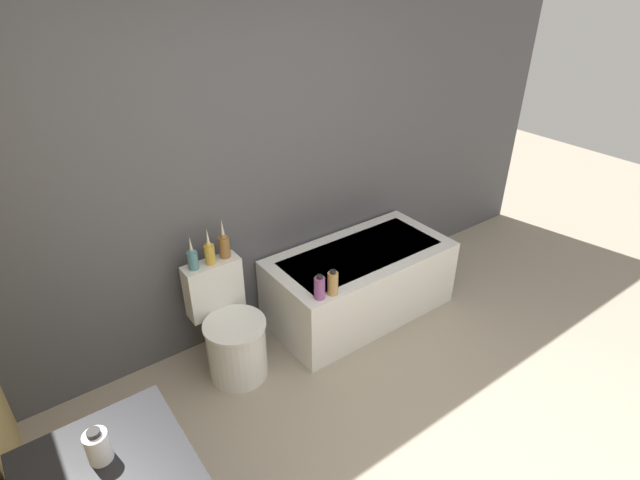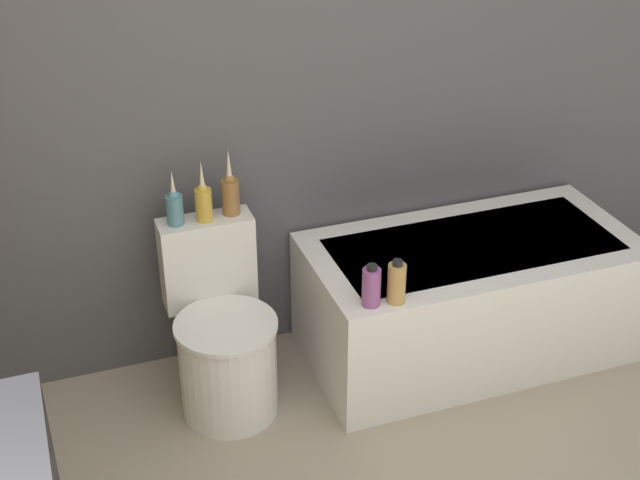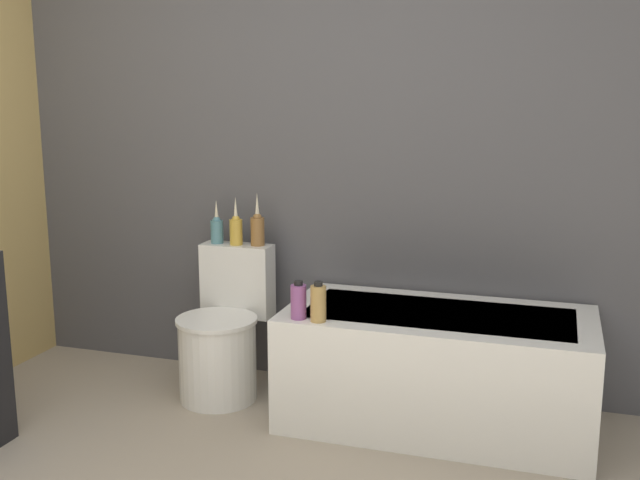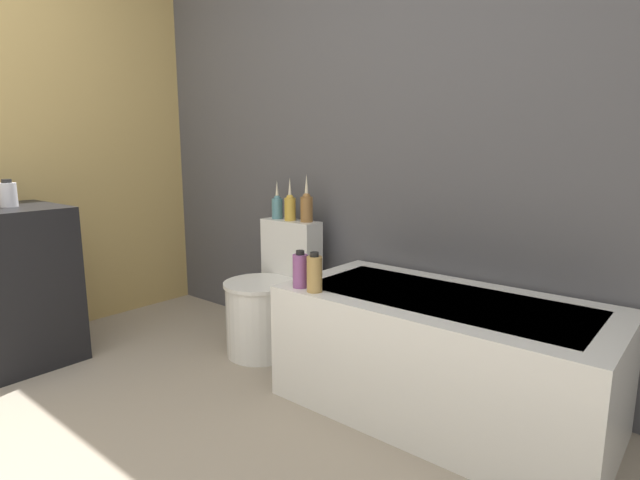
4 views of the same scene
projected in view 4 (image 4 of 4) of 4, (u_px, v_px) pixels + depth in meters
wall_back_tiled at (343, 126)px, 2.87m from camera, size 6.40×0.06×2.60m
bathtub at (441, 355)px, 2.21m from camera, size 1.41×0.71×0.54m
toilet at (268, 301)px, 2.90m from camera, size 0.41×0.54×0.75m
vanity_counter at (8, 286)px, 2.73m from camera, size 0.60×0.57×0.87m
soap_bottle_glass at (8, 194)px, 2.67m from camera, size 0.09×0.09×0.15m
vase_gold at (277, 206)px, 3.03m from camera, size 0.07×0.07×0.23m
vase_silver at (290, 206)px, 2.95m from camera, size 0.07×0.07×0.25m
vase_bronze at (307, 206)px, 2.89m from camera, size 0.07×0.07×0.28m
shampoo_bottle_tall at (300, 270)px, 2.30m from camera, size 0.07×0.07×0.17m
shampoo_bottle_short at (314, 273)px, 2.23m from camera, size 0.07×0.07×0.18m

